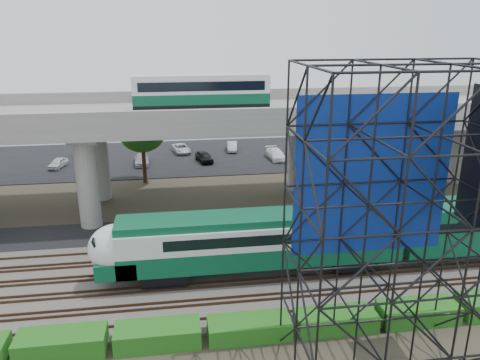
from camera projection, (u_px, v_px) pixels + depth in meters
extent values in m
plane|color=#474233|center=(223.00, 295.00, 30.02)|extent=(140.00, 140.00, 0.00)
cube|color=slate|center=(220.00, 278.00, 31.87)|extent=(90.00, 12.00, 0.20)
cube|color=black|center=(209.00, 228.00, 39.88)|extent=(90.00, 5.00, 0.08)
cube|color=black|center=(195.00, 156.00, 61.96)|extent=(90.00, 18.00, 0.08)
cube|color=#475D75|center=(188.00, 124.00, 82.64)|extent=(140.00, 40.00, 0.03)
cube|color=#472D1E|center=(228.00, 316.00, 27.38)|extent=(90.00, 0.08, 0.16)
cube|color=#472D1E|center=(225.00, 303.00, 28.73)|extent=(90.00, 0.08, 0.16)
cube|color=#472D1E|center=(224.00, 298.00, 29.26)|extent=(90.00, 0.08, 0.16)
cube|color=#472D1E|center=(222.00, 286.00, 30.61)|extent=(90.00, 0.08, 0.16)
cube|color=#472D1E|center=(221.00, 281.00, 31.14)|extent=(90.00, 0.08, 0.16)
cube|color=#472D1E|center=(219.00, 271.00, 32.49)|extent=(90.00, 0.08, 0.16)
cube|color=#472D1E|center=(218.00, 267.00, 33.02)|extent=(90.00, 0.08, 0.16)
cube|color=#472D1E|center=(216.00, 257.00, 34.37)|extent=(90.00, 0.08, 0.16)
cube|color=#472D1E|center=(215.00, 254.00, 34.90)|extent=(90.00, 0.08, 0.16)
cube|color=#472D1E|center=(213.00, 245.00, 36.25)|extent=(90.00, 0.08, 0.16)
cube|color=black|center=(165.00, 273.00, 31.15)|extent=(3.00, 2.20, 0.90)
cube|color=black|center=(351.00, 260.00, 32.92)|extent=(3.00, 2.20, 0.90)
cube|color=#0B4D30|center=(261.00, 251.00, 31.68)|extent=(19.00, 3.00, 1.40)
cube|color=silver|center=(261.00, 231.00, 31.22)|extent=(19.00, 3.00, 1.50)
cube|color=#0B4D30|center=(262.00, 218.00, 30.91)|extent=(19.00, 2.60, 0.50)
cube|color=black|center=(276.00, 230.00, 31.34)|extent=(15.00, 3.06, 0.70)
ellipsoid|color=silver|center=(116.00, 248.00, 30.10)|extent=(3.60, 3.00, 3.20)
cube|color=#0B4D30|center=(118.00, 263.00, 30.43)|extent=(2.60, 3.00, 1.10)
cube|color=black|center=(98.00, 242.00, 29.79)|extent=(0.48, 2.00, 1.09)
cube|color=#0B4D30|center=(454.00, 225.00, 33.27)|extent=(8.00, 3.00, 3.40)
cube|color=#9E9B93|center=(203.00, 117.00, 42.36)|extent=(80.00, 12.00, 1.20)
cube|color=#9E9B93|center=(207.00, 116.00, 36.59)|extent=(80.00, 0.50, 1.10)
cube|color=#9E9B93|center=(198.00, 96.00, 47.40)|extent=(80.00, 0.50, 1.10)
cylinder|color=#9E9B93|center=(87.00, 182.00, 39.15)|extent=(1.80, 1.80, 8.00)
cylinder|color=#9E9B93|center=(99.00, 160.00, 45.72)|extent=(1.80, 1.80, 8.00)
cube|color=#9E9B93|center=(90.00, 130.00, 41.28)|extent=(2.40, 9.00, 0.60)
cylinder|color=#9E9B93|center=(318.00, 172.00, 41.88)|extent=(1.80, 1.80, 8.00)
cylinder|color=#9E9B93|center=(298.00, 152.00, 48.46)|extent=(1.80, 1.80, 8.00)
cube|color=#9E9B93|center=(309.00, 124.00, 44.01)|extent=(2.40, 9.00, 0.60)
cylinder|color=#9E9B93|center=(458.00, 146.00, 50.91)|extent=(1.80, 1.80, 8.00)
cube|color=black|center=(202.00, 107.00, 42.06)|extent=(12.00, 2.50, 0.70)
cube|color=#0B4D30|center=(202.00, 98.00, 41.80)|extent=(12.00, 2.50, 0.90)
cube|color=silver|center=(201.00, 85.00, 41.46)|extent=(12.00, 2.50, 1.30)
cube|color=black|center=(201.00, 85.00, 41.44)|extent=(11.00, 2.56, 0.80)
cube|color=silver|center=(201.00, 76.00, 41.21)|extent=(12.00, 2.40, 0.30)
cube|color=navy|center=(373.00, 176.00, 23.43)|extent=(8.10, 0.08, 8.25)
cube|color=#145816|center=(62.00, 343.00, 24.57)|extent=(4.60, 1.80, 1.20)
cube|color=#145816|center=(158.00, 335.00, 25.25)|extent=(4.60, 1.80, 1.15)
cube|color=#145816|center=(249.00, 328.00, 25.96)|extent=(4.60, 1.80, 1.03)
cube|color=#145816|center=(336.00, 320.00, 26.64)|extent=(4.60, 1.80, 1.01)
cube|color=#145816|center=(418.00, 312.00, 27.31)|extent=(4.60, 1.80, 1.12)
cylinder|color=#382314|center=(359.00, 187.00, 42.93)|extent=(0.44, 0.44, 4.80)
ellipsoid|color=#145816|center=(362.00, 153.00, 41.92)|extent=(4.94, 4.94, 4.18)
cylinder|color=#382314|center=(144.00, 161.00, 51.00)|extent=(0.44, 0.44, 4.80)
ellipsoid|color=#145816|center=(142.00, 133.00, 50.00)|extent=(4.94, 4.94, 4.18)
imported|color=silver|center=(58.00, 163.00, 56.66)|extent=(2.15, 3.59, 1.14)
imported|color=#95959C|center=(81.00, 152.00, 61.60)|extent=(1.93, 3.91, 1.23)
imported|color=#A1A5A9|center=(142.00, 160.00, 58.01)|extent=(1.96, 4.30, 1.22)
imported|color=silver|center=(181.00, 148.00, 63.40)|extent=(2.70, 4.49, 1.17)
imported|color=black|center=(204.00, 157.00, 59.06)|extent=(2.39, 4.11, 1.31)
imported|color=#ADAFB5|center=(232.00, 146.00, 64.35)|extent=(1.67, 3.80, 1.21)
imported|color=white|center=(276.00, 154.00, 60.33)|extent=(2.21, 4.65, 1.31)
imported|color=#B3B4BB|center=(324.00, 143.00, 66.14)|extent=(2.66, 4.82, 1.28)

